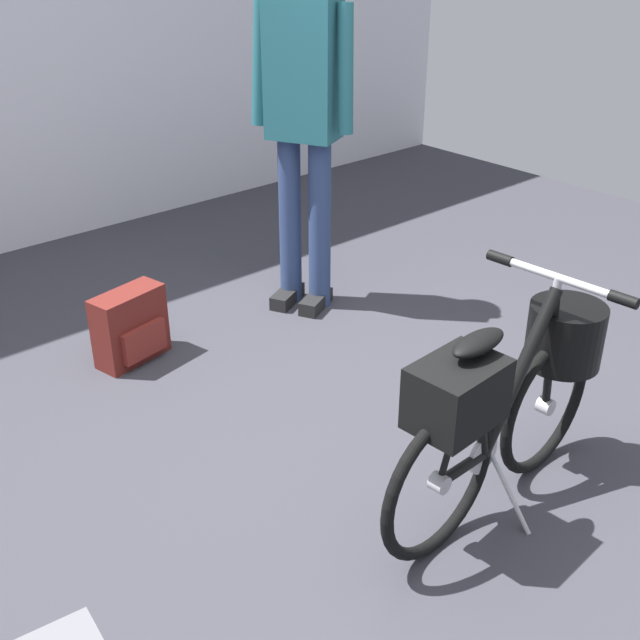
{
  "coord_description": "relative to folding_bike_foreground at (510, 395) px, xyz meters",
  "views": [
    {
      "loc": [
        -1.44,
        -1.65,
        1.82
      ],
      "look_at": [
        0.15,
        0.17,
        0.55
      ],
      "focal_mm": 44.37,
      "sensor_mm": 36.0,
      "label": 1
    }
  ],
  "objects": [
    {
      "name": "ground_plane",
      "position": [
        -0.43,
        0.45,
        -0.42
      ],
      "size": [
        7.34,
        7.34,
        0.0
      ],
      "primitive_type": "plane",
      "color": "#38383F"
    },
    {
      "name": "visitor_near_wall",
      "position": [
        0.49,
        1.61,
        0.6
      ],
      "size": [
        0.37,
        0.48,
        1.76
      ],
      "color": "navy",
      "rests_on": "ground_plane"
    },
    {
      "name": "folding_bike_foreground",
      "position": [
        0.0,
        0.0,
        0.0
      ],
      "size": [
        1.12,
        0.53,
        0.79
      ],
      "color": "black",
      "rests_on": "ground_plane"
    },
    {
      "name": "backpack_on_floor",
      "position": [
        -0.47,
        1.67,
        -0.26
      ],
      "size": [
        0.35,
        0.22,
        0.33
      ],
      "color": "maroon",
      "rests_on": "ground_plane"
    }
  ]
}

